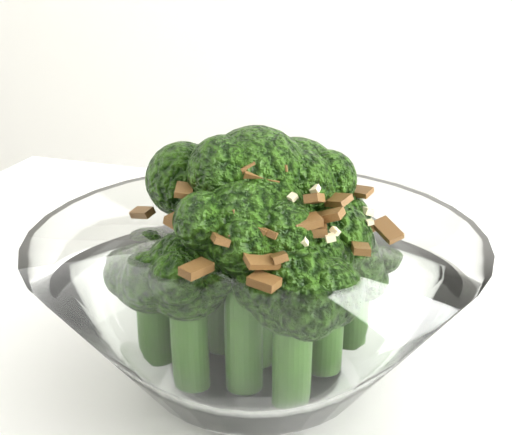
# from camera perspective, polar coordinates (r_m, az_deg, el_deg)

# --- Properties ---
(broccoli_dish) EXTENTS (0.25, 0.25, 0.16)m
(broccoli_dish) POSITION_cam_1_polar(r_m,az_deg,el_deg) (0.44, 0.08, -5.37)
(broccoli_dish) COLOR white
(broccoli_dish) RESTS_ON table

